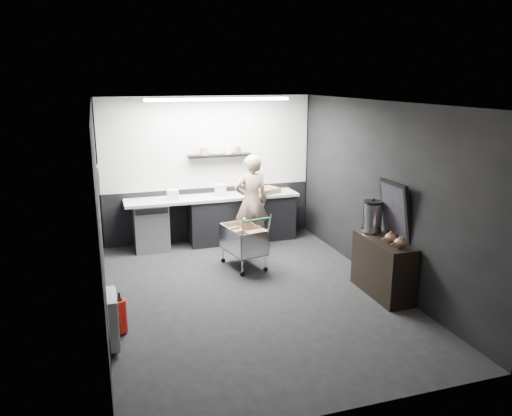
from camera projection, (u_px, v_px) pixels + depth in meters
name	position (u px, v px, depth m)	size (l,w,h in m)	color
floor	(252.00, 294.00, 7.18)	(5.50, 5.50, 0.00)	black
ceiling	(251.00, 103.00, 6.50)	(5.50, 5.50, 0.00)	white
wall_back	(208.00, 169.00, 9.37)	(5.50, 5.50, 0.00)	black
wall_front	(346.00, 277.00, 4.30)	(5.50, 5.50, 0.00)	black
wall_left	(99.00, 215.00, 6.25)	(5.50, 5.50, 0.00)	black
wall_right	(380.00, 193.00, 7.43)	(5.50, 5.50, 0.00)	black
kitchen_wall_panel	(208.00, 143.00, 9.23)	(3.95, 0.02, 1.70)	silver
dado_panel	(210.00, 213.00, 9.57)	(3.95, 0.02, 1.00)	black
floating_shelf	(220.00, 155.00, 9.24)	(1.20, 0.22, 0.04)	black
wall_clock	(279.00, 124.00, 9.55)	(0.20, 0.20, 0.03)	silver
poster	(99.00, 180.00, 7.40)	(0.02, 0.30, 0.40)	white
poster_red_band	(99.00, 175.00, 7.39)	(0.01, 0.22, 0.10)	red
radiator	(113.00, 319.00, 5.69)	(0.10, 0.50, 0.60)	silver
ceiling_strip	(218.00, 99.00, 8.21)	(2.40, 0.20, 0.04)	white
prep_counter	(221.00, 219.00, 9.33)	(3.20, 0.61, 0.90)	black
person	(251.00, 202.00, 8.96)	(0.63, 0.41, 1.71)	beige
shopping_cart	(244.00, 241.00, 8.09)	(0.66, 0.94, 0.93)	silver
sideboard	(383.00, 259.00, 7.07)	(0.47, 1.09, 1.64)	black
fire_extinguisher	(120.00, 314.00, 6.01)	(0.16, 0.16, 0.51)	#B7130C
cardboard_box	(265.00, 191.00, 9.42)	(0.49, 0.37, 0.10)	olive
pink_tub	(220.00, 190.00, 9.20)	(0.22, 0.22, 0.22)	silver
white_container	(173.00, 195.00, 8.90)	(0.20, 0.16, 0.18)	silver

